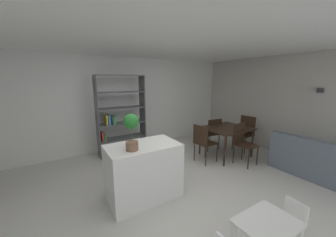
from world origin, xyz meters
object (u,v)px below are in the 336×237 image
object	(u,v)px
kitchen_island	(144,171)
sofa	(330,167)
dining_chair_window_side	(245,130)
dining_chair_far	(212,131)
dining_chair_near	(243,140)
child_chair_right	(290,221)
potted_plant_on_island	(131,129)
dining_chair_island_side	(203,141)
child_table	(267,230)
open_bookshelf	(118,120)
dining_table	(226,130)

from	to	relation	value
kitchen_island	sofa	world-z (taller)	kitchen_island
dining_chair_window_side	dining_chair_far	distance (m)	0.93
kitchen_island	dining_chair_window_side	distance (m)	3.34
kitchen_island	dining_chair_near	bearing A→B (deg)	0.07
child_chair_right	dining_chair_near	xyz separation A→B (m)	(1.43, 1.76, 0.25)
dining_chair_near	sofa	xyz separation A→B (m)	(0.79, -1.41, -0.28)
child_chair_right	dining_chair_window_side	distance (m)	3.18
potted_plant_on_island	dining_chair_island_side	bearing A→B (deg)	17.51
dining_chair_far	dining_chair_island_side	bearing A→B (deg)	37.51
child_table	dining_chair_window_side	world-z (taller)	dining_chair_window_side
dining_chair_island_side	dining_chair_near	xyz separation A→B (m)	(0.77, -0.49, 0.01)
potted_plant_on_island	sofa	xyz separation A→B (m)	(3.53, -1.28, -0.97)
open_bookshelf	dining_chair_island_side	distance (m)	2.21
kitchen_island	dining_chair_far	xyz separation A→B (m)	(2.51, 1.00, 0.08)
child_table	dining_chair_island_side	distance (m)	2.52
child_table	dining_chair_window_side	bearing A→B (deg)	39.80
dining_chair_island_side	dining_chair_window_side	bearing A→B (deg)	-93.95
dining_chair_window_side	dining_chair_island_side	xyz separation A→B (m)	(-1.56, -0.01, -0.02)
dining_chair_window_side	sofa	size ratio (longest dim) A/B	0.48
dining_chair_far	dining_chair_near	xyz separation A→B (m)	(-0.00, -0.99, 0.02)
dining_chair_far	dining_chair_window_side	bearing A→B (deg)	152.20
sofa	kitchen_island	bearing A→B (deg)	66.88
dining_chair_far	open_bookshelf	bearing A→B (deg)	-21.01
child_chair_right	kitchen_island	bearing A→B (deg)	-141.07
child_table	dining_chair_far	bearing A→B (deg)	55.02
kitchen_island	open_bookshelf	size ratio (longest dim) A/B	0.56
dining_chair_window_side	dining_chair_near	bearing A→B (deg)	-60.70
child_chair_right	dining_table	xyz separation A→B (m)	(1.44, 2.26, 0.37)
open_bookshelf	dining_chair_far	size ratio (longest dim) A/B	2.30
dining_chair_island_side	sofa	distance (m)	2.48
dining_chair_far	sofa	size ratio (longest dim) A/B	0.45
child_table	dining_chair_island_side	bearing A→B (deg)	62.82
child_table	child_chair_right	distance (m)	0.50
kitchen_island	dining_chair_far	size ratio (longest dim) A/B	1.28
child_chair_right	dining_chair_island_side	bearing A→B (deg)	170.96
dining_chair_window_side	dining_chair_near	world-z (taller)	dining_chair_window_side
child_chair_right	dining_chair_far	bearing A→B (deg)	159.88
dining_chair_far	sofa	distance (m)	2.55
dining_chair_far	dining_chair_island_side	xyz separation A→B (m)	(-0.77, -0.50, 0.01)
child_table	dining_chair_window_side	distance (m)	3.53
child_chair_right	potted_plant_on_island	bearing A→B (deg)	-133.87
dining_chair_island_side	dining_chair_near	size ratio (longest dim) A/B	0.97
kitchen_island	child_chair_right	world-z (taller)	kitchen_island
child_chair_right	dining_chair_window_side	xyz separation A→B (m)	(2.22, 2.26, 0.25)
potted_plant_on_island	open_bookshelf	world-z (taller)	open_bookshelf
kitchen_island	child_table	distance (m)	1.85
child_table	child_chair_right	size ratio (longest dim) A/B	1.12
kitchen_island	dining_table	distance (m)	2.58
open_bookshelf	dining_chair_far	world-z (taller)	open_bookshelf
kitchen_island	sofa	size ratio (longest dim) A/B	0.58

